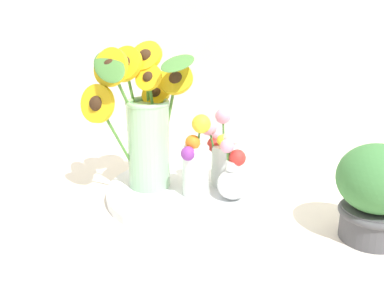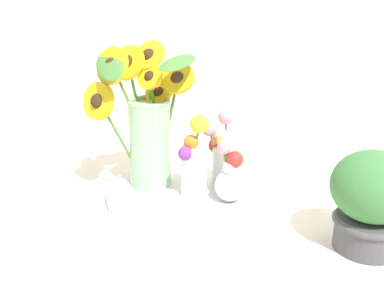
{
  "view_description": "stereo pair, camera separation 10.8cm",
  "coord_description": "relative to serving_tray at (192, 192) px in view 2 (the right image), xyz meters",
  "views": [
    {
      "loc": [
        0.38,
        -0.83,
        0.49
      ],
      "look_at": [
        -0.02,
        0.11,
        0.14
      ],
      "focal_mm": 42.0,
      "sensor_mm": 36.0,
      "label": 1
    },
    {
      "loc": [
        0.48,
        -0.78,
        0.49
      ],
      "look_at": [
        -0.02,
        0.11,
        0.14
      ],
      "focal_mm": 42.0,
      "sensor_mm": 36.0,
      "label": 2
    }
  ],
  "objects": [
    {
      "name": "ground_plane",
      "position": [
        0.02,
        -0.11,
        -0.01
      ],
      "size": [
        6.0,
        6.0,
        0.0
      ],
      "primitive_type": "plane",
      "color": "silver"
    },
    {
      "name": "serving_tray",
      "position": [
        0.0,
        0.0,
        0.0
      ],
      "size": [
        0.42,
        0.42,
        0.02
      ],
      "color": "silver",
      "rests_on": "ground_plane"
    },
    {
      "name": "mason_jar_sunflowers",
      "position": [
        -0.11,
        -0.03,
        0.17
      ],
      "size": [
        0.25,
        0.21,
        0.36
      ],
      "color": "#99CC9E",
      "rests_on": "serving_tray"
    },
    {
      "name": "vase_small_center",
      "position": [
        0.02,
        -0.03,
        0.1
      ],
      "size": [
        0.06,
        0.08,
        0.2
      ],
      "color": "white",
      "rests_on": "serving_tray"
    },
    {
      "name": "vase_bulb_right",
      "position": [
        0.11,
        -0.02,
        0.08
      ],
      "size": [
        0.07,
        0.07,
        0.17
      ],
      "color": "white",
      "rests_on": "serving_tray"
    },
    {
      "name": "vase_small_back",
      "position": [
        0.06,
        0.05,
        0.09
      ],
      "size": [
        0.1,
        0.11,
        0.19
      ],
      "color": "white",
      "rests_on": "serving_tray"
    },
    {
      "name": "potted_plant",
      "position": [
        0.42,
        -0.04,
        0.1
      ],
      "size": [
        0.16,
        0.16,
        0.2
      ],
      "color": "#4C4C51",
      "rests_on": "ground_plane"
    }
  ]
}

